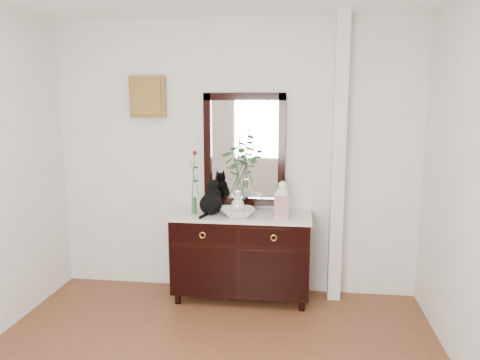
# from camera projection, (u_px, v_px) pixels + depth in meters

# --- Properties ---
(wall_back) EXTENTS (3.60, 0.04, 2.70)m
(wall_back) POSITION_uv_depth(u_px,v_px,m) (235.00, 159.00, 4.62)
(wall_back) COLOR white
(wall_back) RESTS_ON ground
(pilaster) EXTENTS (0.12, 0.20, 2.70)m
(pilaster) POSITION_uv_depth(u_px,v_px,m) (338.00, 162.00, 4.41)
(pilaster) COLOR white
(pilaster) RESTS_ON ground
(sideboard) EXTENTS (1.33, 0.52, 0.82)m
(sideboard) POSITION_uv_depth(u_px,v_px,m) (241.00, 252.00, 4.51)
(sideboard) COLOR black
(sideboard) RESTS_ON ground
(wall_mirror) EXTENTS (0.80, 0.06, 1.10)m
(wall_mirror) POSITION_uv_depth(u_px,v_px,m) (244.00, 150.00, 4.58)
(wall_mirror) COLOR black
(wall_mirror) RESTS_ON wall_back
(key_cabinet) EXTENTS (0.35, 0.10, 0.40)m
(key_cabinet) POSITION_uv_depth(u_px,v_px,m) (148.00, 97.00, 4.58)
(key_cabinet) COLOR brown
(key_cabinet) RESTS_ON wall_back
(cat) EXTENTS (0.29, 0.33, 0.33)m
(cat) POSITION_uv_depth(u_px,v_px,m) (211.00, 197.00, 4.44)
(cat) COLOR black
(cat) RESTS_ON sideboard
(lotus_bowl) EXTENTS (0.37, 0.37, 0.08)m
(lotus_bowl) POSITION_uv_depth(u_px,v_px,m) (238.00, 212.00, 4.37)
(lotus_bowl) COLOR white
(lotus_bowl) RESTS_ON sideboard
(vase_branches) EXTENTS (0.43, 0.43, 0.77)m
(vase_branches) POSITION_uv_depth(u_px,v_px,m) (238.00, 174.00, 4.30)
(vase_branches) COLOR silver
(vase_branches) RESTS_ON lotus_bowl
(bud_vase_rose) EXTENTS (0.09, 0.09, 0.62)m
(bud_vase_rose) POSITION_uv_depth(u_px,v_px,m) (194.00, 182.00, 4.41)
(bud_vase_rose) COLOR #306F3A
(bud_vase_rose) RESTS_ON sideboard
(ginger_jar) EXTENTS (0.14, 0.14, 0.35)m
(ginger_jar) POSITION_uv_depth(u_px,v_px,m) (282.00, 199.00, 4.29)
(ginger_jar) COLOR silver
(ginger_jar) RESTS_ON sideboard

